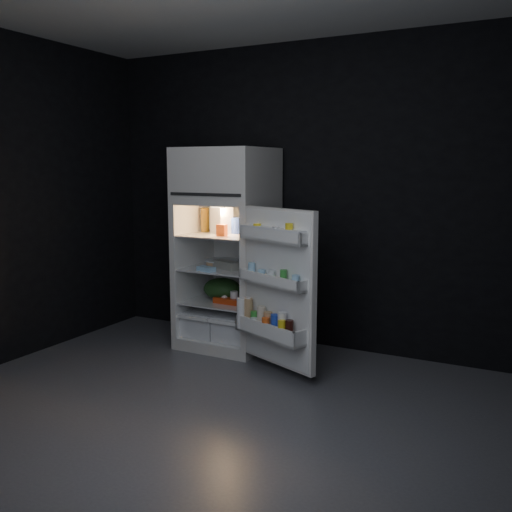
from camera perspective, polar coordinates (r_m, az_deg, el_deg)
The scene contains 17 objects.
floor at distance 3.97m, azimuth -4.91°, elevation -15.15°, with size 4.00×3.40×0.00m, color #57575D.
wall_back at distance 5.15m, azimuth 5.16°, elevation 5.91°, with size 4.00×0.00×2.70m, color black.
refrigerator at distance 5.11m, azimuth -2.80°, elevation 1.48°, with size 0.76×0.71×1.78m.
fridge_door at distance 4.37m, azimuth 1.94°, elevation -3.45°, with size 0.74×0.45×1.22m.
milk_jug at distance 5.10m, azimuth -3.46°, elevation 3.61°, with size 0.15×0.15×0.24m, color white.
mayo_jar at distance 5.09m, azimuth -1.96°, elevation 3.05°, with size 0.10×0.10×0.14m, color #213FB4.
jam_jar at distance 5.00m, azimuth -0.64°, elevation 2.88°, with size 0.11×0.11×0.13m, color black.
amber_bottle at distance 5.24m, azimuth -5.12°, elevation 3.62°, with size 0.07×0.07×0.22m, color #BD7D1E.
small_carton at distance 4.92m, azimuth -3.43°, elevation 2.59°, with size 0.08×0.06×0.10m, color #E7581B.
egg_carton at distance 5.02m, azimuth -2.95°, elevation -0.91°, with size 0.28×0.11×0.07m, color gray.
pie at distance 5.22m, azimuth -3.42°, elevation -0.69°, with size 0.29×0.29×0.04m, color tan.
flat_package at distance 4.93m, azimuth -5.00°, elevation -1.30°, with size 0.16×0.08×0.04m, color #94C3E4.
wrapped_pkg at distance 5.11m, azimuth 0.25°, elevation -0.84°, with size 0.12×0.10×0.05m, color beige.
produce_bag at distance 5.17m, azimuth -3.40°, elevation -3.30°, with size 0.35×0.30×0.20m, color #193815.
yogurt_tray at distance 5.05m, azimuth -2.58°, elevation -4.45°, with size 0.27×0.15×0.05m, color #C13710.
small_can_red at distance 5.27m, azimuth -0.67°, elevation -3.63°, with size 0.07×0.07×0.09m, color #C13710.
small_can_silver at distance 5.18m, azimuth -0.37°, elevation -3.86°, with size 0.06×0.06×0.09m, color silver.
Camera 1 is at (1.97, -3.05, 1.62)m, focal length 40.00 mm.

